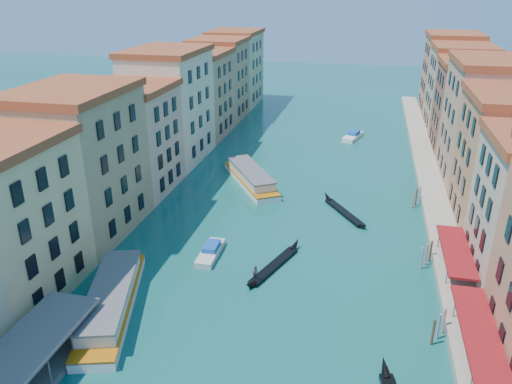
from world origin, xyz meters
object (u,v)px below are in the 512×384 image
at_px(vaporetto_stop, 26,370).
at_px(vaporetto_far, 251,177).
at_px(vaporetto_near, 111,300).
at_px(gondola_fore, 274,265).

distance_m(vaporetto_stop, vaporetto_far, 50.00).
relative_size(vaporetto_near, gondola_fore, 1.55).
height_order(vaporetto_stop, gondola_fore, vaporetto_stop).
relative_size(vaporetto_stop, vaporetto_near, 0.85).
distance_m(vaporetto_near, gondola_fore, 19.34).
relative_size(vaporetto_far, gondola_fore, 1.41).
relative_size(vaporetto_stop, gondola_fore, 1.32).
xyz_separation_m(vaporetto_near, gondola_fore, (15.11, 12.04, -0.83)).
relative_size(vaporetto_stop, vaporetto_far, 0.94).
xyz_separation_m(vaporetto_stop, vaporetto_near, (2.00, 11.28, -0.18)).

